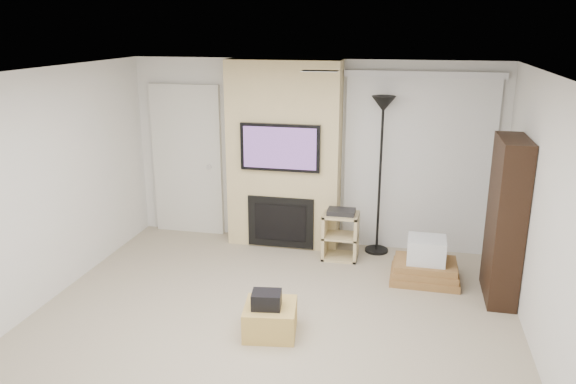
% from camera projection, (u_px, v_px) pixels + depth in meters
% --- Properties ---
extents(floor, '(5.00, 5.50, 0.00)m').
position_uv_depth(floor, '(261.00, 341.00, 5.39)').
color(floor, tan).
rests_on(floor, ground).
extents(ceiling, '(5.00, 5.50, 0.00)m').
position_uv_depth(ceiling, '(257.00, 77.00, 4.68)').
color(ceiling, white).
rests_on(ceiling, wall_back).
extents(wall_back, '(5.00, 0.00, 2.50)m').
position_uv_depth(wall_back, '(312.00, 153.00, 7.61)').
color(wall_back, white).
rests_on(wall_back, ground).
extents(wall_left, '(0.00, 5.50, 2.50)m').
position_uv_depth(wall_left, '(15.00, 201.00, 5.55)').
color(wall_left, white).
rests_on(wall_left, ground).
extents(wall_right, '(0.00, 5.50, 2.50)m').
position_uv_depth(wall_right, '(559.00, 241.00, 4.52)').
color(wall_right, white).
rests_on(wall_right, ground).
extents(hvac_vent, '(0.35, 0.18, 0.01)m').
position_uv_depth(hvac_vent, '(320.00, 71.00, 5.34)').
color(hvac_vent, silver).
rests_on(hvac_vent, ceiling).
extents(ottoman, '(0.56, 0.56, 0.30)m').
position_uv_depth(ottoman, '(270.00, 319.00, 5.50)').
color(ottoman, tan).
rests_on(ottoman, floor).
extents(black_bag, '(0.31, 0.26, 0.16)m').
position_uv_depth(black_bag, '(267.00, 300.00, 5.40)').
color(black_bag, black).
rests_on(black_bag, ottoman).
extents(fireplace_wall, '(1.50, 0.47, 2.50)m').
position_uv_depth(fireplace_wall, '(284.00, 156.00, 7.49)').
color(fireplace_wall, beige).
rests_on(fireplace_wall, floor).
extents(entry_door, '(1.02, 0.11, 2.14)m').
position_uv_depth(entry_door, '(188.00, 161.00, 8.00)').
color(entry_door, silver).
rests_on(entry_door, floor).
extents(vertical_blinds, '(1.98, 0.10, 2.37)m').
position_uv_depth(vertical_blinds, '(418.00, 157.00, 7.27)').
color(vertical_blinds, silver).
rests_on(vertical_blinds, floor).
extents(floor_lamp, '(0.31, 0.31, 2.07)m').
position_uv_depth(floor_lamp, '(382.00, 131.00, 7.07)').
color(floor_lamp, black).
rests_on(floor_lamp, floor).
extents(av_stand, '(0.45, 0.38, 0.66)m').
position_uv_depth(av_stand, '(341.00, 233.00, 7.24)').
color(av_stand, '#D6BF86').
rests_on(av_stand, floor).
extents(box_stack, '(0.80, 0.61, 0.53)m').
position_uv_depth(box_stack, '(425.00, 264.00, 6.63)').
color(box_stack, olive).
rests_on(box_stack, floor).
extents(bookshelf, '(0.30, 0.80, 1.80)m').
position_uv_depth(bookshelf, '(506.00, 220.00, 6.04)').
color(bookshelf, black).
rests_on(bookshelf, floor).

